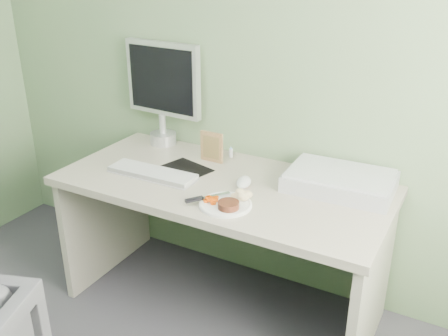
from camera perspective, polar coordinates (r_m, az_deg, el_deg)
The scene contains 14 objects.
wall_back at distance 2.55m, azimuth 3.97°, elevation 14.41°, with size 3.50×3.50×0.00m, color #69865E.
desk at distance 2.49m, azimuth -0.21°, elevation -5.40°, with size 1.60×0.75×0.73m.
plate at distance 2.18m, azimuth 0.18°, elevation -4.21°, with size 0.23×0.23×0.01m, color white.
steak at distance 2.13m, azimuth 0.52°, elevation -4.25°, with size 0.09×0.09×0.03m, color black.
potato_pile at distance 2.20m, azimuth 1.86°, elevation -3.05°, with size 0.09×0.07×0.05m, color tan.
carrot_heap at distance 2.19m, azimuth -1.35°, elevation -3.46°, with size 0.05×0.05×0.04m, color #FF5405.
steak_knife at distance 2.20m, azimuth -2.60°, elevation -3.46°, with size 0.14×0.19×0.02m.
mousepad at distance 2.54m, azimuth -4.72°, elevation -0.22°, with size 0.25×0.22×0.00m, color black.
keyboard at distance 2.49m, azimuth -8.19°, elevation -0.51°, with size 0.45×0.13×0.02m, color white.
computer_mouse at distance 2.36m, azimuth 2.27°, elevation -1.62°, with size 0.07×0.12×0.04m, color white.
photo_frame at distance 2.61m, azimuth -1.42°, elevation 2.42°, with size 0.13×0.02×0.16m, color #A17B4B.
eyedrop_bottle at distance 2.68m, azimuth 0.79°, elevation 1.83°, with size 0.02×0.02×0.06m.
scanner at distance 2.38m, azimuth 13.11°, elevation -1.54°, with size 0.49×0.32×0.08m, color #A5A6AB.
monitor at distance 2.83m, azimuth -7.01°, elevation 9.10°, with size 0.48×0.15×0.58m.
Camera 1 is at (1.05, -0.28, 1.75)m, focal length 40.00 mm.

